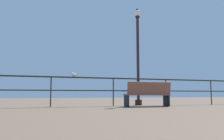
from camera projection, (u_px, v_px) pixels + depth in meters
name	position (u px, v px, depth m)	size (l,w,h in m)	color
pier_railing	(141.00, 85.00, 9.32)	(25.60, 0.05, 1.08)	#28261A
bench_near_left	(148.00, 93.00, 8.48)	(1.70, 0.71, 0.89)	brown
lamppost_center	(138.00, 53.00, 9.69)	(0.28, 0.28, 4.10)	#311E24
seagull_on_rail	(74.00, 75.00, 8.50)	(0.25, 0.31, 0.17)	silver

